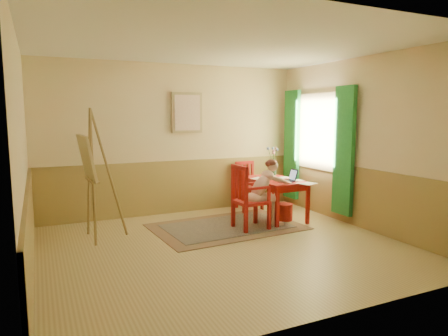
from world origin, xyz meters
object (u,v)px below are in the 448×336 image
chair_left (248,197)px  chair_back (248,185)px  table (275,184)px  figure (265,190)px  easel (90,163)px  laptop (288,179)px

chair_left → chair_back: (0.72, 1.33, -0.07)m
table → chair_left: size_ratio=1.14×
figure → easel: (-2.68, 0.51, 0.54)m
chair_left → table: bearing=28.8°
table → chair_back: (-0.05, 0.91, -0.16)m
chair_back → table: bearing=-87.0°
chair_left → laptop: bearing=8.0°
table → easel: easel is taller
chair_back → figure: size_ratio=0.82×
chair_left → chair_back: size_ratio=1.14×
laptop → figure: bearing=-167.7°
table → laptop: (0.07, -0.30, 0.13)m
figure → easel: size_ratio=0.58×
chair_left → figure: (0.31, 0.00, 0.09)m
chair_left → chair_back: 1.51m
chair_back → easel: easel is taller
chair_back → figure: bearing=-107.2°
table → chair_back: bearing=93.0°
chair_left → easel: (-2.38, 0.51, 0.63)m
chair_left → easel: size_ratio=0.54×
chair_back → easel: 3.27m
table → laptop: 0.34m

